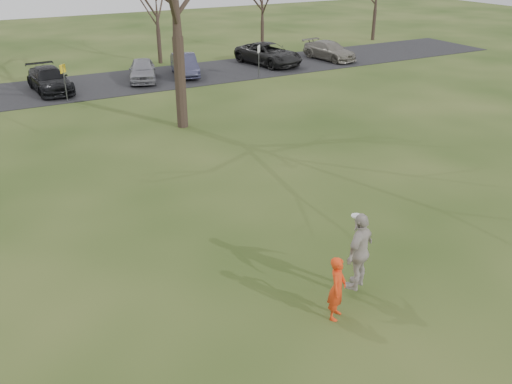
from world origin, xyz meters
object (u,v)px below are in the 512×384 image
at_px(car_4, 142,70).
at_px(car_6, 269,54).
at_px(car_3, 50,80).
at_px(car_5, 185,65).
at_px(player_defender, 337,288).
at_px(car_7, 330,51).
at_px(catching_play, 360,251).

distance_m(car_4, car_6, 9.39).
xyz_separation_m(car_3, car_6, (14.95, 0.43, 0.06)).
relative_size(car_3, car_5, 1.14).
bearing_deg(car_5, car_6, 16.66).
bearing_deg(car_6, player_defender, -128.72).
xyz_separation_m(car_4, car_7, (14.21, -0.14, -0.02)).
bearing_deg(car_3, car_7, -4.77).
bearing_deg(car_4, car_7, 17.50).
distance_m(car_3, car_5, 8.45).
bearing_deg(car_6, car_7, -19.53).
height_order(car_4, catching_play, catching_play).
xyz_separation_m(car_6, car_7, (4.83, -0.62, -0.09)).
distance_m(player_defender, car_7, 30.36).
height_order(car_4, car_7, car_4).
bearing_deg(car_6, car_3, 169.49).
xyz_separation_m(car_7, catching_play, (-16.51, -24.25, 0.53)).
bearing_deg(car_7, car_6, 163.80).
distance_m(car_4, catching_play, 24.51).
bearing_deg(player_defender, catching_play, -11.53).
distance_m(player_defender, car_3, 25.08).
bearing_deg(car_4, car_5, 21.14).
distance_m(player_defender, car_5, 25.84).
bearing_deg(catching_play, car_7, 55.76).
height_order(car_3, car_5, same).
relative_size(car_4, car_6, 0.74).
height_order(player_defender, car_7, player_defender).
bearing_deg(car_3, car_4, -4.80).
bearing_deg(car_7, car_4, 170.61).
relative_size(player_defender, car_6, 0.30).
height_order(car_6, catching_play, catching_play).
relative_size(car_6, car_7, 1.19).
bearing_deg(player_defender, car_6, 24.58).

